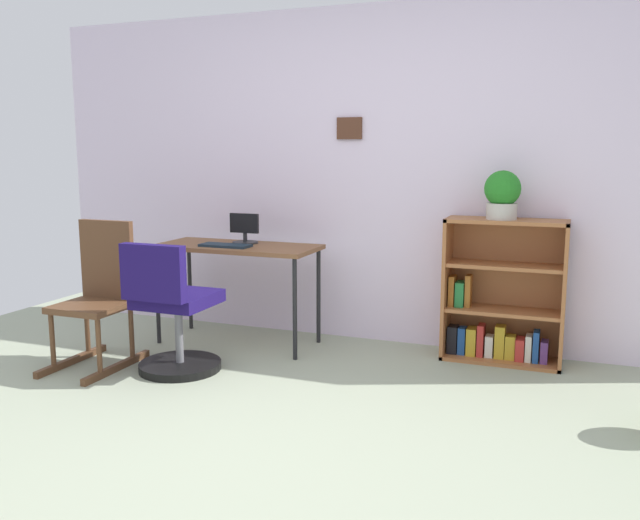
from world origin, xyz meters
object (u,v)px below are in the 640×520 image
object	(u,v)px
monitor	(245,230)
bookshelf_low	(501,298)
desk	(237,253)
keyboard	(225,245)
rocking_chair	(99,294)
office_chair	(173,317)
potted_plant_on_shelf	(502,194)

from	to	relation	value
monitor	bookshelf_low	xyz separation A→B (m)	(1.79, 0.20, -0.40)
desk	keyboard	world-z (taller)	keyboard
keyboard	bookshelf_low	bearing A→B (deg)	12.17
rocking_chair	bookshelf_low	size ratio (longest dim) A/B	0.99
office_chair	rocking_chair	world-z (taller)	rocking_chair
monitor	rocking_chair	world-z (taller)	monitor
bookshelf_low	rocking_chair	bearing A→B (deg)	-156.73
desk	rocking_chair	xyz separation A→B (m)	(-0.61, -0.75, -0.19)
monitor	potted_plant_on_shelf	bearing A→B (deg)	4.66
monitor	potted_plant_on_shelf	world-z (taller)	potted_plant_on_shelf
monitor	potted_plant_on_shelf	size ratio (longest dim) A/B	0.71
office_chair	potted_plant_on_shelf	distance (m)	2.22
rocking_chair	bookshelf_low	distance (m)	2.63
keyboard	office_chair	world-z (taller)	office_chair
rocking_chair	potted_plant_on_shelf	distance (m)	2.68
office_chair	potted_plant_on_shelf	xyz separation A→B (m)	(1.86, 0.97, 0.75)
desk	rocking_chair	world-z (taller)	rocking_chair
bookshelf_low	potted_plant_on_shelf	size ratio (longest dim) A/B	3.03
bookshelf_low	potted_plant_on_shelf	world-z (taller)	potted_plant_on_shelf
potted_plant_on_shelf	office_chair	bearing A→B (deg)	-152.44
desk	bookshelf_low	world-z (taller)	bookshelf_low
desk	potted_plant_on_shelf	xyz separation A→B (m)	(1.79, 0.24, 0.45)
office_chair	bookshelf_low	size ratio (longest dim) A/B	0.89
rocking_chair	office_chair	bearing A→B (deg)	1.70
office_chair	bookshelf_low	distance (m)	2.14
desk	monitor	size ratio (longest dim) A/B	5.20
desk	potted_plant_on_shelf	distance (m)	1.86
desk	office_chair	xyz separation A→B (m)	(-0.07, -0.73, -0.30)
keyboard	potted_plant_on_shelf	size ratio (longest dim) A/B	1.15
desk	rocking_chair	size ratio (longest dim) A/B	1.24
keyboard	rocking_chair	world-z (taller)	rocking_chair
bookshelf_low	monitor	bearing A→B (deg)	-173.65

